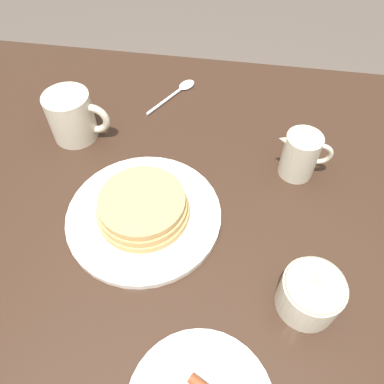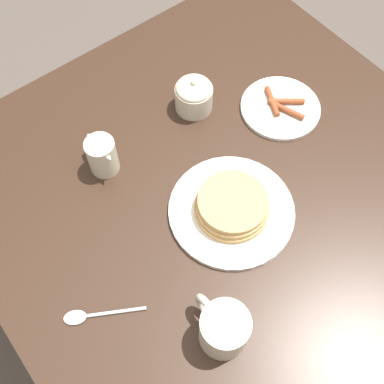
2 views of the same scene
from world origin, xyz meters
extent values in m
plane|color=#51473F|center=(0.00, 0.00, 0.00)|extent=(8.00, 8.00, 0.00)
cube|color=#332116|center=(0.00, 0.00, 0.74)|extent=(1.19, 1.08, 0.03)
cube|color=#332116|center=(-0.54, 0.48, 0.36)|extent=(0.07, 0.07, 0.73)
cube|color=#332116|center=(0.54, 0.48, 0.36)|extent=(0.07, 0.07, 0.73)
cylinder|color=white|center=(0.00, 0.03, 0.76)|extent=(0.27, 0.27, 0.01)
cylinder|color=tan|center=(0.00, 0.03, 0.78)|extent=(0.16, 0.16, 0.01)
cylinder|color=tan|center=(0.00, 0.03, 0.79)|extent=(0.15, 0.15, 0.01)
cylinder|color=tan|center=(0.00, 0.03, 0.80)|extent=(0.15, 0.15, 0.01)
cylinder|color=beige|center=(-0.19, 0.22, 0.81)|extent=(0.09, 0.09, 0.10)
torus|color=beige|center=(-0.15, 0.22, 0.81)|extent=(0.07, 0.01, 0.07)
cylinder|color=brown|center=(-0.19, 0.22, 0.85)|extent=(0.08, 0.08, 0.00)
cylinder|color=beige|center=(0.27, 0.18, 0.80)|extent=(0.07, 0.07, 0.09)
cone|color=beige|center=(0.24, 0.18, 0.84)|extent=(0.04, 0.03, 0.04)
torus|color=beige|center=(0.30, 0.18, 0.81)|extent=(0.05, 0.01, 0.05)
cylinder|color=beige|center=(0.28, -0.08, 0.79)|extent=(0.09, 0.09, 0.06)
ellipsoid|color=beige|center=(0.28, -0.08, 0.82)|extent=(0.09, 0.09, 0.03)
sphere|color=beige|center=(0.28, -0.08, 0.84)|extent=(0.02, 0.02, 0.02)
cylinder|color=silver|center=(-0.03, 0.35, 0.76)|extent=(0.06, 0.10, 0.01)
ellipsoid|color=silver|center=(0.01, 0.42, 0.76)|extent=(0.05, 0.05, 0.01)
camera|label=1|loc=(0.14, -0.32, 1.31)|focal=35.00mm
camera|label=2|loc=(-0.31, 0.39, 1.69)|focal=45.00mm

